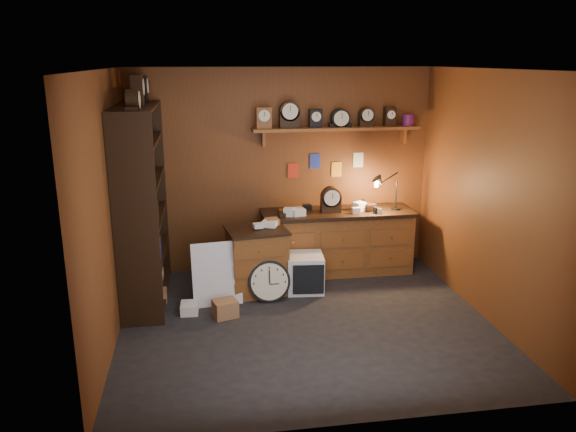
{
  "coord_description": "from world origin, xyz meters",
  "views": [
    {
      "loc": [
        -1.08,
        -5.51,
        2.8
      ],
      "look_at": [
        -0.14,
        0.35,
        1.13
      ],
      "focal_mm": 35.0,
      "sensor_mm": 36.0,
      "label": 1
    }
  ],
  "objects_px": {
    "big_round_clock": "(269,281)",
    "shelving_unit": "(139,197)",
    "workbench": "(337,238)",
    "low_cabinet": "(257,258)"
  },
  "relations": [
    {
      "from": "shelving_unit",
      "to": "low_cabinet",
      "type": "relative_size",
      "value": 2.86
    },
    {
      "from": "workbench",
      "to": "big_round_clock",
      "type": "relative_size",
      "value": 4.01
    },
    {
      "from": "workbench",
      "to": "low_cabinet",
      "type": "xyz_separation_m",
      "value": [
        -1.14,
        -0.52,
        -0.03
      ]
    },
    {
      "from": "workbench",
      "to": "shelving_unit",
      "type": "bearing_deg",
      "value": -168.8
    },
    {
      "from": "workbench",
      "to": "big_round_clock",
      "type": "xyz_separation_m",
      "value": [
        -1.03,
        -0.83,
        -0.23
      ]
    },
    {
      "from": "shelving_unit",
      "to": "big_round_clock",
      "type": "relative_size",
      "value": 5.11
    },
    {
      "from": "workbench",
      "to": "big_round_clock",
      "type": "height_order",
      "value": "workbench"
    },
    {
      "from": "shelving_unit",
      "to": "workbench",
      "type": "height_order",
      "value": "shelving_unit"
    },
    {
      "from": "low_cabinet",
      "to": "big_round_clock",
      "type": "distance_m",
      "value": 0.38
    },
    {
      "from": "big_round_clock",
      "to": "shelving_unit",
      "type": "bearing_deg",
      "value": 167.27
    }
  ]
}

